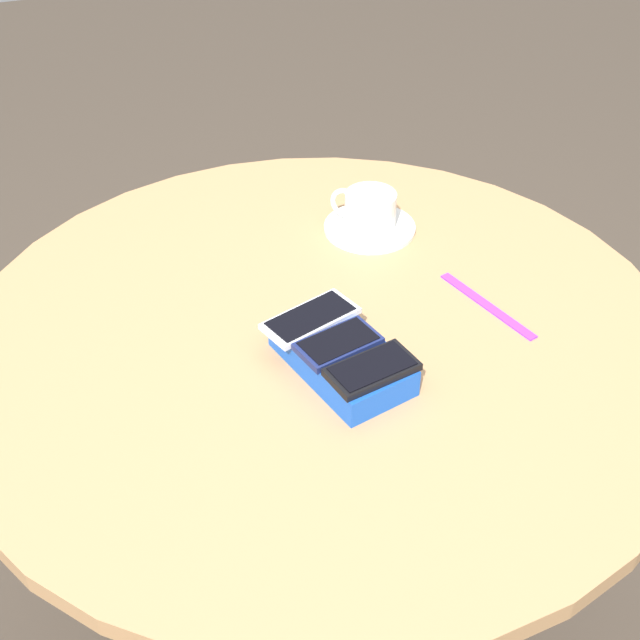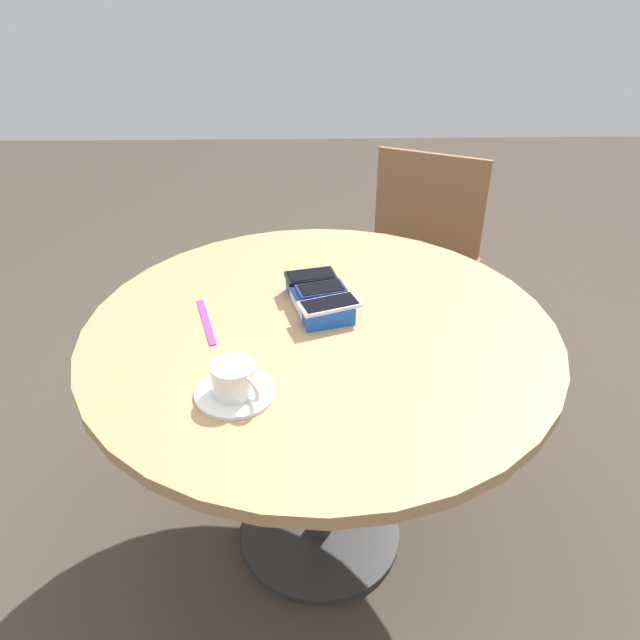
{
  "view_description": "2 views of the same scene",
  "coord_description": "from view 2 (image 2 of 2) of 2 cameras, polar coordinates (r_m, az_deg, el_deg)",
  "views": [
    {
      "loc": [
        -1.0,
        0.34,
        1.58
      ],
      "look_at": [
        0.0,
        0.0,
        0.75
      ],
      "focal_mm": 50.0,
      "sensor_mm": 36.0,
      "label": 1
    },
    {
      "loc": [
        1.22,
        -0.03,
        1.53
      ],
      "look_at": [
        0.0,
        0.0,
        0.75
      ],
      "focal_mm": 35.0,
      "sensor_mm": 36.0,
      "label": 2
    }
  ],
  "objects": [
    {
      "name": "phone_box",
      "position": [
        1.52,
        -0.05,
        1.94
      ],
      "size": [
        0.23,
        0.17,
        0.04
      ],
      "color": "blue",
      "rests_on": "round_table"
    },
    {
      "name": "phone_black",
      "position": [
        1.57,
        -0.87,
        4.03
      ],
      "size": [
        0.09,
        0.13,
        0.01
      ],
      "color": "black",
      "rests_on": "phone_box"
    },
    {
      "name": "phone_white",
      "position": [
        1.45,
        0.9,
        1.46
      ],
      "size": [
        0.11,
        0.16,
        0.01
      ],
      "color": "silver",
      "rests_on": "phone_box"
    },
    {
      "name": "round_table",
      "position": [
        1.52,
        0.0,
        -4.17
      ],
      "size": [
        1.11,
        1.11,
        0.73
      ],
      "color": "#2D2D2D",
      "rests_on": "ground_plane"
    },
    {
      "name": "lanyard_strap",
      "position": [
        1.5,
        -10.36,
        -0.14
      ],
      "size": [
        0.2,
        0.07,
        0.0
      ],
      "primitive_type": "cube",
      "rotation": [
        0.0,
        0.0,
        0.28
      ],
      "color": "purple",
      "rests_on": "round_table"
    },
    {
      "name": "ground_plane",
      "position": [
        1.95,
        0.0,
        -18.92
      ],
      "size": [
        8.0,
        8.0,
        0.0
      ],
      "primitive_type": "plane",
      "color": "#42382D"
    },
    {
      "name": "coffee_cup",
      "position": [
        1.24,
        -7.83,
        -5.29
      ],
      "size": [
        0.1,
        0.1,
        0.06
      ],
      "color": "white",
      "rests_on": "saucer"
    },
    {
      "name": "chair_near_window",
      "position": [
        2.35,
        8.68,
        4.88
      ],
      "size": [
        0.57,
        0.57,
        0.84
      ],
      "color": "brown",
      "rests_on": "ground_plane"
    },
    {
      "name": "phone_navy",
      "position": [
        1.51,
        0.1,
        2.82
      ],
      "size": [
        0.09,
        0.13,
        0.01
      ],
      "color": "navy",
      "rests_on": "phone_box"
    },
    {
      "name": "saucer",
      "position": [
        1.27,
        -7.78,
        -6.57
      ],
      "size": [
        0.16,
        0.16,
        0.01
      ],
      "primitive_type": "cylinder",
      "color": "white",
      "rests_on": "round_table"
    }
  ]
}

